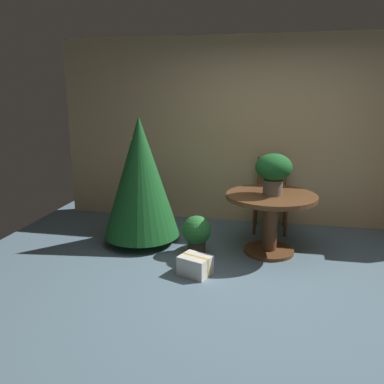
# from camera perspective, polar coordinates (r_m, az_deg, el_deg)

# --- Properties ---
(ground_plane) EXTENTS (6.60, 6.60, 0.00)m
(ground_plane) POSITION_cam_1_polar(r_m,az_deg,el_deg) (3.84, 9.65, -14.36)
(ground_plane) COLOR slate
(back_wall_panel) EXTENTS (6.00, 0.10, 2.60)m
(back_wall_panel) POSITION_cam_1_polar(r_m,az_deg,el_deg) (5.60, 11.03, 8.55)
(back_wall_panel) COLOR tan
(back_wall_panel) RESTS_ON ground_plane
(round_dining_table) EXTENTS (1.04, 1.04, 0.71)m
(round_dining_table) POSITION_cam_1_polar(r_m,az_deg,el_deg) (4.59, 11.44, -2.74)
(round_dining_table) COLOR brown
(round_dining_table) RESTS_ON ground_plane
(flower_vase) EXTENTS (0.41, 0.41, 0.47)m
(flower_vase) POSITION_cam_1_polar(r_m,az_deg,el_deg) (4.44, 11.86, 3.19)
(flower_vase) COLOR #665B51
(flower_vase) RESTS_ON round_dining_table
(wooden_chair_far) EXTENTS (0.44, 0.46, 0.98)m
(wooden_chair_far) POSITION_cam_1_polar(r_m,az_deg,el_deg) (5.43, 11.51, 0.16)
(wooden_chair_far) COLOR brown
(wooden_chair_far) RESTS_ON ground_plane
(holiday_tree) EXTENTS (0.94, 0.94, 1.57)m
(holiday_tree) POSITION_cam_1_polar(r_m,az_deg,el_deg) (4.78, -7.55, 2.17)
(holiday_tree) COLOR brown
(holiday_tree) RESTS_ON ground_plane
(gift_box_cream) EXTENTS (0.38, 0.34, 0.20)m
(gift_box_cream) POSITION_cam_1_polar(r_m,az_deg,el_deg) (4.09, 0.48, -10.68)
(gift_box_cream) COLOR silver
(gift_box_cream) RESTS_ON ground_plane
(potted_plant) EXTENTS (0.34, 0.34, 0.46)m
(potted_plant) POSITION_cam_1_polar(r_m,az_deg,el_deg) (4.53, 0.66, -6.00)
(potted_plant) COLOR #4C382D
(potted_plant) RESTS_ON ground_plane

